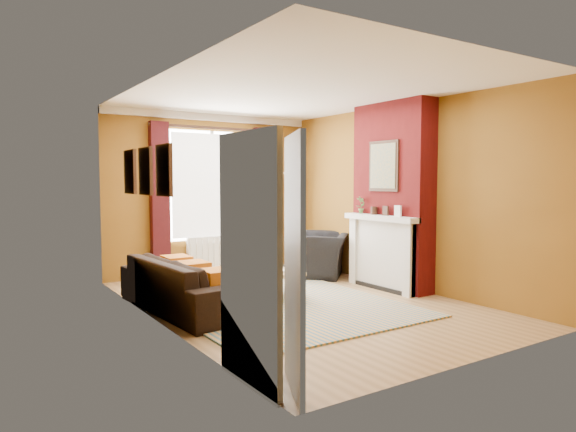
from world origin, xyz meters
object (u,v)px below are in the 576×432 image
object	(u,v)px
sofa	(186,284)
armchair	(319,254)
wicker_stool	(247,263)
floor_lamp	(290,193)
coffee_table	(265,271)

from	to	relation	value
sofa	armchair	distance (m)	2.97
wicker_stool	floor_lamp	world-z (taller)	floor_lamp
armchair	floor_lamp	bearing A→B (deg)	-139.32
sofa	armchair	size ratio (longest dim) A/B	1.99
sofa	floor_lamp	distance (m)	3.64
wicker_stool	coffee_table	bearing A→B (deg)	-108.25
armchair	wicker_stool	size ratio (longest dim) A/B	2.31
floor_lamp	armchair	bearing A→B (deg)	-93.62
coffee_table	floor_lamp	size ratio (longest dim) A/B	0.67
sofa	floor_lamp	world-z (taller)	floor_lamp
armchair	wicker_stool	world-z (taller)	armchair
sofa	floor_lamp	bearing A→B (deg)	-59.87
armchair	wicker_stool	xyz separation A→B (m)	(-1.10, 0.54, -0.12)
armchair	floor_lamp	xyz separation A→B (m)	(0.06, 0.99, 1.04)
armchair	floor_lamp	world-z (taller)	floor_lamp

